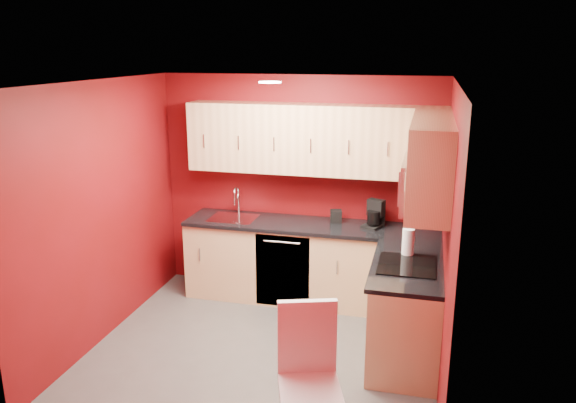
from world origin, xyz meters
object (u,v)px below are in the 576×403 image
at_px(coffee_maker, 373,214).
at_px(napkin_holder, 336,216).
at_px(paper_towel, 408,242).
at_px(microwave, 425,184).
at_px(dining_chair, 310,382).
at_px(sink, 234,215).

height_order(coffee_maker, napkin_holder, coffee_maker).
distance_m(napkin_holder, paper_towel, 1.19).
distance_m(microwave, paper_towel, 0.69).
relative_size(microwave, dining_chair, 0.72).
bearing_deg(sink, coffee_maker, 1.00).
distance_m(sink, paper_towel, 2.11).
height_order(microwave, dining_chair, microwave).
relative_size(microwave, sink, 1.46).
height_order(napkin_holder, paper_towel, paper_towel).
relative_size(microwave, napkin_holder, 5.65).
height_order(microwave, coffee_maker, microwave).
xyz_separation_m(paper_towel, dining_chair, (-0.57, -1.66, -0.51)).
height_order(microwave, sink, microwave).
distance_m(coffee_maker, napkin_holder, 0.43).
bearing_deg(paper_towel, coffee_maker, 117.66).
distance_m(sink, dining_chair, 2.81).
distance_m(microwave, coffee_maker, 1.30).
height_order(sink, napkin_holder, sink).
xyz_separation_m(sink, paper_towel, (1.97, -0.74, 0.10)).
distance_m(microwave, dining_chair, 1.93).
distance_m(sink, coffee_maker, 1.58).
bearing_deg(paper_towel, napkin_holder, 133.53).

